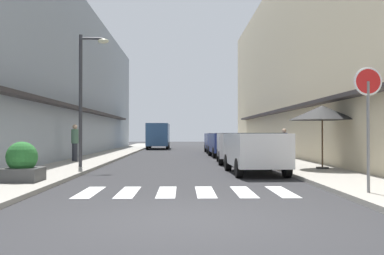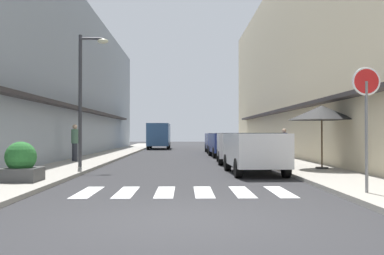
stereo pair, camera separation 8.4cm
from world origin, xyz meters
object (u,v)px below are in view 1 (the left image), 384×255
at_px(round_street_sign, 368,96).
at_px(parked_car_mid, 236,144).
at_px(pedestrian_walking_far, 284,144).
at_px(delivery_van, 158,134).
at_px(pedestrian_walking_near, 75,142).
at_px(planter_corner, 22,164).
at_px(cafe_umbrella, 322,113).
at_px(parked_car_near, 255,148).
at_px(parked_car_far, 225,142).
at_px(street_lamp, 85,86).
at_px(parked_car_distant, 218,140).

bearing_deg(round_street_sign, parked_car_mid, 97.96).
xyz_separation_m(parked_car_mid, pedestrian_walking_far, (2.29, -0.18, 0.02)).
xyz_separation_m(delivery_van, pedestrian_walking_far, (7.16, -20.15, -0.47)).
height_order(parked_car_mid, pedestrian_walking_near, pedestrian_walking_near).
bearing_deg(delivery_van, planter_corner, -94.36).
height_order(cafe_umbrella, pedestrian_walking_far, cafe_umbrella).
height_order(parked_car_near, cafe_umbrella, cafe_umbrella).
distance_m(parked_car_far, round_street_sign, 17.36).
bearing_deg(delivery_van, round_street_sign, -78.36).
bearing_deg(round_street_sign, pedestrian_walking_near, 129.44).
relative_size(cafe_umbrella, planter_corner, 2.26).
bearing_deg(delivery_van, street_lamp, -94.00).
relative_size(parked_car_mid, pedestrian_walking_far, 2.54).
height_order(parked_car_far, pedestrian_walking_far, pedestrian_walking_far).
distance_m(parked_car_mid, street_lamp, 7.79).
xyz_separation_m(parked_car_distant, planter_corner, (-7.08, -20.51, -0.32)).
bearing_deg(street_lamp, pedestrian_walking_far, 20.71).
distance_m(delivery_van, pedestrian_walking_near, 20.29).
height_order(parked_car_mid, parked_car_far, same).
bearing_deg(pedestrian_walking_far, parked_car_far, -160.55).
height_order(delivery_van, pedestrian_walking_near, delivery_van).
distance_m(parked_car_distant, street_lamp, 16.59).
relative_size(pedestrian_walking_near, pedestrian_walking_far, 1.13).
distance_m(parked_car_far, cafe_umbrella, 10.91).
bearing_deg(delivery_van, parked_car_near, -79.21).
distance_m(parked_car_distant, pedestrian_walking_near, 14.01).
height_order(parked_car_near, planter_corner, parked_car_near).
height_order(round_street_sign, planter_corner, round_street_sign).
bearing_deg(parked_car_mid, parked_car_far, 90.00).
xyz_separation_m(parked_car_distant, delivery_van, (-4.87, 8.41, 0.48)).
relative_size(parked_car_near, parked_car_distant, 1.02).
bearing_deg(parked_car_near, delivery_van, 100.79).
xyz_separation_m(parked_car_mid, street_lamp, (-6.51, -3.51, 2.45)).
height_order(parked_car_distant, cafe_umbrella, cafe_umbrella).
bearing_deg(round_street_sign, delivery_van, 101.64).
relative_size(parked_car_near, round_street_sign, 1.48).
xyz_separation_m(parked_car_near, street_lamp, (-6.51, 2.08, 2.45)).
xyz_separation_m(parked_car_far, pedestrian_walking_near, (-7.75, -5.86, 0.13)).
bearing_deg(planter_corner, pedestrian_walking_near, 94.33).
bearing_deg(parked_car_distant, parked_car_far, -90.00).
bearing_deg(parked_car_near, parked_car_distant, 90.00).
bearing_deg(parked_car_far, delivery_van, 108.91).
xyz_separation_m(street_lamp, planter_corner, (-0.56, -5.45, -2.76)).
bearing_deg(delivery_van, parked_car_distant, -59.93).
relative_size(parked_car_distant, planter_corner, 3.71).
relative_size(delivery_van, cafe_umbrella, 2.16).
bearing_deg(parked_car_far, pedestrian_walking_near, -142.88).
xyz_separation_m(parked_car_distant, cafe_umbrella, (2.69, -16.30, 1.30)).
bearing_deg(parked_car_distant, parked_car_near, -90.00).
distance_m(parked_car_mid, pedestrian_walking_far, 2.30).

